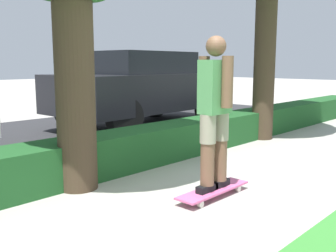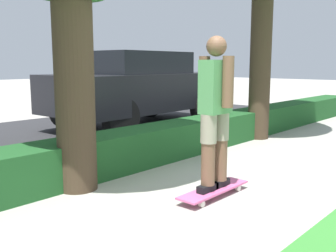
% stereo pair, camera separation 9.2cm
% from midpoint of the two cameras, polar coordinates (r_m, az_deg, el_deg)
% --- Properties ---
extents(ground_plane, '(60.00, 60.00, 0.00)m').
position_cam_midpoint_polar(ground_plane, '(3.96, 6.37, -11.12)').
color(ground_plane, '#ADA89E').
extents(street_asphalt, '(16.37, 5.00, 0.01)m').
position_cam_midpoint_polar(street_asphalt, '(7.20, -21.50, -2.43)').
color(street_asphalt, '#2D2D30').
rests_on(street_asphalt, ground_plane).
extents(hedge_row, '(16.37, 0.60, 0.49)m').
position_cam_midpoint_polar(hedge_row, '(4.97, -8.56, -4.03)').
color(hedge_row, '#1E5123').
rests_on(hedge_row, ground_plane).
extents(skateboard, '(0.95, 0.24, 0.09)m').
position_cam_midpoint_polar(skateboard, '(4.12, 7.24, -9.26)').
color(skateboard, '#DB5B93').
rests_on(skateboard, ground_plane).
extents(skater_person, '(0.48, 0.40, 1.54)m').
position_cam_midpoint_polar(skater_person, '(3.94, 7.48, 2.35)').
color(skater_person, black).
rests_on(skater_person, skateboard).
extents(parked_car_middle, '(4.10, 2.02, 1.60)m').
position_cam_midpoint_polar(parked_car_middle, '(8.62, -3.56, 5.72)').
color(parked_car_middle, black).
rests_on(parked_car_middle, ground_plane).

